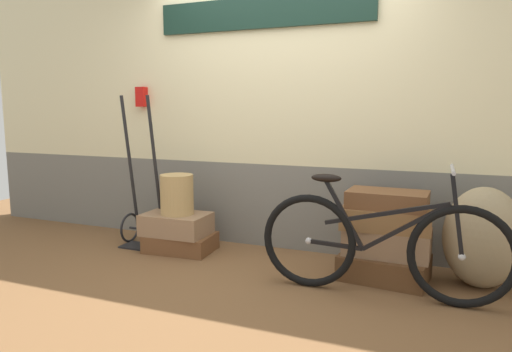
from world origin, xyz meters
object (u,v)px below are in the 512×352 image
object	(u,v)px
suitcase_3	(387,242)
suitcase_0	(181,242)
luggage_trolley	(143,210)
bicycle	(380,246)
suitcase_1	(176,224)
suitcase_2	(384,267)
wicker_basket	(177,194)
burlap_sack	(483,238)
suitcase_5	(387,199)
suitcase_4	(386,218)

from	to	relation	value
suitcase_3	suitcase_0	bearing A→B (deg)	-178.41
luggage_trolley	bicycle	bearing A→B (deg)	-10.69
suitcase_1	suitcase_3	xyz separation A→B (m)	(1.90, 0.01, 0.04)
suitcase_1	suitcase_2	xyz separation A→B (m)	(1.89, -0.02, -0.16)
suitcase_3	wicker_basket	world-z (taller)	wicker_basket
burlap_sack	wicker_basket	bearing A→B (deg)	-177.89
suitcase_3	bicycle	xyz separation A→B (m)	(-0.01, -0.38, 0.07)
suitcase_5	luggage_trolley	world-z (taller)	luggage_trolley
luggage_trolley	suitcase_0	bearing A→B (deg)	-5.55
suitcase_3	luggage_trolley	distance (m)	2.31
suitcase_0	wicker_basket	distance (m)	0.46
suitcase_2	wicker_basket	distance (m)	1.92
suitcase_1	suitcase_4	bearing A→B (deg)	-1.26
suitcase_4	luggage_trolley	size ratio (longest dim) A/B	0.46
suitcase_0	suitcase_5	size ratio (longest dim) A/B	1.03
suitcase_2	suitcase_5	size ratio (longest dim) A/B	1.10
suitcase_0	bicycle	distance (m)	1.92
suitcase_0	suitcase_5	bearing A→B (deg)	-4.72
wicker_basket	suitcase_2	bearing A→B (deg)	-0.46
suitcase_1	suitcase_2	size ratio (longest dim) A/B	0.91
suitcase_4	bicycle	bearing A→B (deg)	-90.13
suitcase_0	suitcase_3	bearing A→B (deg)	-4.39
suitcase_1	bicycle	xyz separation A→B (m)	(1.89, -0.38, 0.11)
suitcase_4	wicker_basket	distance (m)	1.87
suitcase_5	wicker_basket	size ratio (longest dim) A/B	1.61
suitcase_1	suitcase_4	size ratio (longest dim) A/B	0.90
suitcase_4	wicker_basket	size ratio (longest dim) A/B	1.81
suitcase_2	bicycle	xyz separation A→B (m)	(0.01, -0.35, 0.27)
suitcase_5	wicker_basket	xyz separation A→B (m)	(-1.87, -0.00, -0.09)
bicycle	suitcase_1	bearing A→B (deg)	168.70
suitcase_2	suitcase_0	bearing A→B (deg)	-174.86
suitcase_5	bicycle	distance (m)	0.46
suitcase_3	suitcase_4	bearing A→B (deg)	-148.35
suitcase_3	bicycle	bearing A→B (deg)	-89.02
suitcase_2	suitcase_5	world-z (taller)	suitcase_5
bicycle	wicker_basket	bearing A→B (deg)	168.84
suitcase_3	bicycle	size ratio (longest dim) A/B	0.37
suitcase_4	wicker_basket	world-z (taller)	wicker_basket
burlap_sack	bicycle	xyz separation A→B (m)	(-0.68, -0.46, -0.01)
suitcase_0	suitcase_4	world-z (taller)	suitcase_4
suitcase_5	suitcase_0	bearing A→B (deg)	-178.33
suitcase_5	bicycle	bearing A→B (deg)	-87.04
suitcase_2	burlap_sack	bearing A→B (deg)	15.34
suitcase_3	burlap_sack	bearing A→B (deg)	8.51
luggage_trolley	burlap_sack	distance (m)	2.98
suitcase_1	burlap_sack	world-z (taller)	burlap_sack
suitcase_0	suitcase_4	size ratio (longest dim) A/B	0.92
suitcase_5	burlap_sack	world-z (taller)	burlap_sack
bicycle	suitcase_4	bearing A→B (deg)	91.54
wicker_basket	bicycle	world-z (taller)	bicycle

